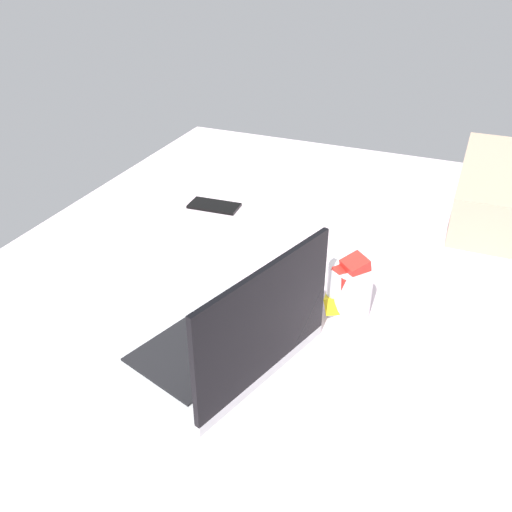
{
  "coord_description": "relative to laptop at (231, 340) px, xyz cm",
  "views": [
    {
      "loc": [
        95.5,
        32.23,
        85.84
      ],
      "look_at": [
        0.93,
        -7.18,
        24.0
      ],
      "focal_mm": 38.64,
      "sensor_mm": 36.0,
      "label": 1
    }
  ],
  "objects": [
    {
      "name": "laptop",
      "position": [
        0.0,
        0.0,
        0.0
      ],
      "size": [
        38.37,
        31.82,
        23.0
      ],
      "rotation": [
        0.0,
        0.0,
        -0.3
      ],
      "color": "#B7BABC",
      "rests_on": "bed_mattress"
    },
    {
      "name": "bed_mattress",
      "position": [
        -26.94,
        1.25,
        -13.41
      ],
      "size": [
        180.0,
        140.0,
        18.0
      ],
      "primitive_type": "cube",
      "color": "silver",
      "rests_on": "ground"
    },
    {
      "name": "snack_cup",
      "position": [
        -21.73,
        15.84,
        1.54
      ],
      "size": [
        9.54,
        9.2,
        13.92
      ],
      "color": "silver",
      "rests_on": "bed_mattress"
    },
    {
      "name": "cell_phone",
      "position": [
        -55.19,
        -30.76,
        -4.01
      ],
      "size": [
        7.64,
        14.39,
        0.8
      ],
      "primitive_type": "cube",
      "rotation": [
        0.0,
        0.0,
        3.2
      ],
      "color": "black",
      "rests_on": "bed_mattress"
    }
  ]
}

